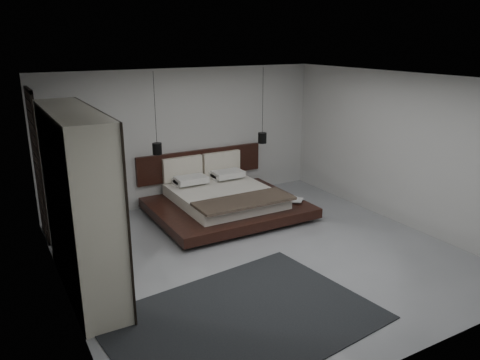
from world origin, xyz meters
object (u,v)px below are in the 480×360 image
bed (224,200)px  wardrobe (79,203)px  pendant_right (262,138)px  rug (242,319)px  pendant_left (157,148)px  lattice_screen (38,166)px

bed → wardrobe: wardrobe is taller
pendant_right → rug: bearing=-125.0°
pendant_left → pendant_right: size_ratio=0.98×
rug → pendant_right: bearing=55.0°
bed → rug: (-1.51, -3.38, -0.29)m
bed → lattice_screen: bearing=170.5°
wardrobe → rug: (1.50, -1.78, -1.25)m
bed → rug: bearing=-114.1°
bed → pendant_left: 1.66m
pendant_right → lattice_screen: bearing=178.8°
pendant_right → pendant_left: bearing=180.0°
pendant_right → rug: size_ratio=0.49×
bed → rug: 3.71m
rug → wardrobe: bearing=130.0°
lattice_screen → pendant_left: (2.09, -0.09, 0.08)m
rug → pendant_left: bearing=84.9°
wardrobe → bed: bearing=27.9°
pendant_right → rug: (-2.68, -3.83, -1.34)m
wardrobe → rug: wardrobe is taller
bed → pendant_right: 1.64m
pendant_left → rug: pendant_left is taller
pendant_left → wardrobe: (-1.84, -2.05, -0.12)m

